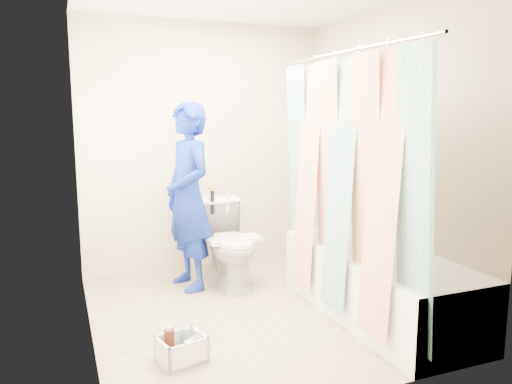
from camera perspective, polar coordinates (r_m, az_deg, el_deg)
name	(u,v)px	position (r m, az deg, el deg)	size (l,w,h in m)	color
floor	(253,311)	(4.02, -0.38, -13.47)	(2.60, 2.60, 0.00)	gray
wall_back	(204,147)	(4.95, -5.92, 5.12)	(2.40, 0.02, 2.40)	beige
wall_front	(346,181)	(2.56, 10.25, 1.21)	(2.40, 0.02, 2.40)	beige
wall_left	(83,165)	(3.47, -19.20, 2.92)	(0.02, 2.60, 2.40)	beige
wall_right	(386,154)	(4.31, 14.68, 4.26)	(0.02, 2.60, 2.40)	beige
bathtub	(377,282)	(3.96, 13.67, -9.97)	(0.70, 1.75, 0.50)	white
curtain_rod	(346,52)	(3.58, 10.26, 15.49)	(0.02, 0.02, 1.90)	silver
shower_curtain	(342,187)	(3.60, 9.84, 0.61)	(0.06, 1.75, 1.80)	white
toilet	(229,243)	(4.49, -3.11, -5.88)	(0.43, 0.75, 0.76)	white
tank_lid	(234,239)	(4.37, -2.54, -5.43)	(0.47, 0.20, 0.04)	silver
tank_internals	(216,199)	(4.58, -4.56, -0.86)	(0.19, 0.06, 0.25)	black
plumber	(188,197)	(4.37, -7.74, -0.54)	(0.59, 0.39, 1.63)	#0F2D99
cleaning_caddy	(183,350)	(3.30, -8.34, -17.40)	(0.32, 0.28, 0.21)	white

